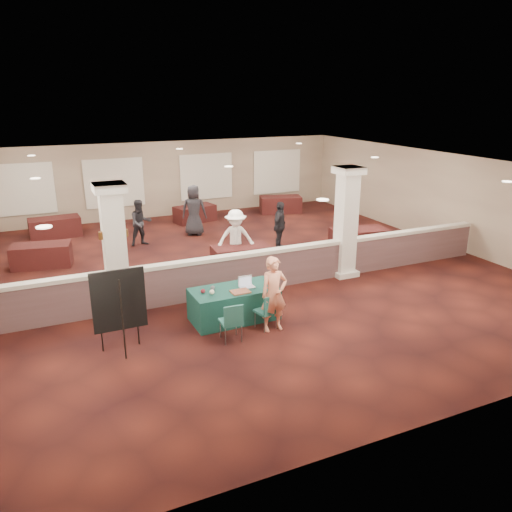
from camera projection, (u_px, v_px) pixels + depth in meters
name	position (u px, v px, depth m)	size (l,w,h in m)	color
ground	(231.00, 273.00, 14.95)	(16.00, 16.00, 0.00)	#401610
wall_back	(162.00, 180.00, 21.38)	(16.00, 0.04, 3.20)	#7F6958
wall_front	(423.00, 340.00, 7.52)	(16.00, 0.04, 3.20)	#7F6958
wall_right	(441.00, 198.00, 17.57)	(0.04, 16.00, 3.20)	#7F6958
ceiling	(229.00, 166.00, 13.95)	(16.00, 16.00, 0.02)	silver
partition_wall	(251.00, 271.00, 13.48)	(15.60, 0.28, 1.10)	brown
column_left	(115.00, 249.00, 11.78)	(0.72, 0.72, 3.20)	white
column_right	(346.00, 221.00, 14.31)	(0.72, 0.72, 3.20)	white
sconce_left	(101.00, 236.00, 11.55)	(0.12, 0.12, 0.18)	brown
sconce_right	(126.00, 233.00, 11.77)	(0.12, 0.12, 0.18)	brown
near_table	(234.00, 304.00, 11.81)	(2.02, 1.01, 0.78)	#0E352C
conf_chair_main	(268.00, 309.00, 11.27)	(0.51, 0.51, 0.85)	#1E585A
conf_chair_side	(232.00, 319.00, 10.68)	(0.47, 0.47, 0.89)	#1E585A
easel_board	(119.00, 301.00, 10.03)	(1.07, 0.54, 1.83)	black
woman	(274.00, 294.00, 11.14)	(0.62, 0.42, 1.74)	#EC8E66
far_table_front_left	(42.00, 255.00, 15.45)	(1.73, 0.87, 0.70)	black
far_table_front_center	(241.00, 257.00, 15.29)	(1.73, 0.87, 0.70)	black
far_table_front_right	(359.00, 240.00, 16.98)	(1.89, 0.95, 0.77)	black
far_table_back_left	(55.00, 227.00, 18.60)	(1.80, 0.90, 0.73)	black
far_table_back_center	(195.00, 214.00, 20.81)	(1.67, 0.83, 0.68)	black
far_table_back_right	(281.00, 204.00, 22.41)	(1.81, 0.90, 0.73)	black
attendee_a	(141.00, 223.00, 17.46)	(0.78, 0.43, 1.63)	black
attendee_b	(236.00, 238.00, 15.30)	(1.15, 0.53, 1.79)	white
attendee_c	(280.00, 226.00, 16.92)	(0.98, 0.47, 1.68)	black
attendee_d	(194.00, 210.00, 18.69)	(0.94, 0.51, 1.90)	black
laptop_base	(247.00, 287.00, 11.77)	(0.35, 0.24, 0.02)	silver
laptop_screen	(245.00, 280.00, 11.83)	(0.35, 0.01, 0.23)	silver
screen_glow	(245.00, 281.00, 11.83)	(0.32, 0.00, 0.20)	silver
knitting	(240.00, 292.00, 11.48)	(0.43, 0.32, 0.03)	#CA4F20
yarn_cream	(212.00, 292.00, 11.34)	(0.12, 0.12, 0.12)	beige
yarn_red	(203.00, 291.00, 11.42)	(0.11, 0.11, 0.11)	maroon
yarn_grey	(213.00, 288.00, 11.59)	(0.11, 0.11, 0.11)	#4C4C51
scissors	(266.00, 288.00, 11.71)	(0.13, 0.03, 0.01)	red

